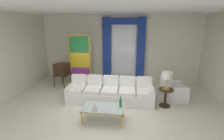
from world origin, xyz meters
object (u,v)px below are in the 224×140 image
object	(u,v)px
couch_white_long	(110,92)
peacock_figurine	(85,84)
table_lamp_brass	(167,76)
stained_glass_divider	(80,61)
vintage_tv	(62,70)
bottle_blue_decanter	(95,108)
coffee_table	(103,108)
armchair_white	(172,92)
round_side_table	(165,96)
bottle_crystal_tall	(121,103)

from	to	relation	value
couch_white_long	peacock_figurine	distance (m)	1.55
table_lamp_brass	stained_glass_divider	bearing A→B (deg)	154.97
couch_white_long	vintage_tv	distance (m)	2.59
table_lamp_brass	bottle_blue_decanter	bearing A→B (deg)	-145.50
coffee_table	armchair_white	xyz separation A→B (m)	(2.14, 1.74, -0.08)
vintage_tv	peacock_figurine	size ratio (longest dim) A/B	2.24
coffee_table	stained_glass_divider	xyz separation A→B (m)	(-1.56, 2.72, 0.69)
couch_white_long	armchair_white	xyz separation A→B (m)	(2.15, 0.43, -0.02)
couch_white_long	coffee_table	size ratio (longest dim) A/B	2.58
coffee_table	bottle_blue_decanter	distance (m)	0.31
round_side_table	couch_white_long	bearing A→B (deg)	174.94
coffee_table	bottle_crystal_tall	size ratio (longest dim) A/B	3.59
peacock_figurine	couch_white_long	bearing A→B (deg)	-38.59
stained_glass_divider	peacock_figurine	distance (m)	1.01
coffee_table	round_side_table	bearing A→B (deg)	32.07
stained_glass_divider	peacock_figurine	bearing A→B (deg)	-52.64
bottle_crystal_tall	peacock_figurine	distance (m)	2.79
bottle_crystal_tall	table_lamp_brass	bearing A→B (deg)	38.30
vintage_tv	peacock_figurine	bearing A→B (deg)	-10.03
round_side_table	table_lamp_brass	world-z (taller)	table_lamp_brass
couch_white_long	table_lamp_brass	distance (m)	1.97
coffee_table	peacock_figurine	xyz separation A→B (m)	(-1.22, 2.27, -0.15)
stained_glass_divider	coffee_table	bearing A→B (deg)	-60.15
bottle_blue_decanter	table_lamp_brass	distance (m)	2.49
coffee_table	stained_glass_divider	size ratio (longest dim) A/B	0.52
armchair_white	round_side_table	size ratio (longest dim) A/B	1.56
bottle_blue_decanter	bottle_crystal_tall	distance (m)	0.71
couch_white_long	armchair_white	world-z (taller)	couch_white_long
stained_glass_divider	round_side_table	world-z (taller)	stained_glass_divider
couch_white_long	peacock_figurine	bearing A→B (deg)	141.41
coffee_table	bottle_blue_decanter	xyz separation A→B (m)	(-0.18, -0.23, 0.11)
vintage_tv	stained_glass_divider	bearing A→B (deg)	20.00
coffee_table	peacock_figurine	size ratio (longest dim) A/B	1.91
couch_white_long	armchair_white	size ratio (longest dim) A/B	3.18
armchair_white	peacock_figurine	bearing A→B (deg)	170.96
vintage_tv	peacock_figurine	world-z (taller)	vintage_tv
armchair_white	bottle_crystal_tall	bearing A→B (deg)	-135.12
bottle_blue_decanter	stained_glass_divider	size ratio (longest dim) A/B	0.09
coffee_table	bottle_crystal_tall	xyz separation A→B (m)	(0.47, 0.07, 0.17)
vintage_tv	armchair_white	xyz separation A→B (m)	(4.43, -0.72, -0.44)
bottle_crystal_tall	table_lamp_brass	xyz separation A→B (m)	(1.36, 1.07, 0.49)
bottle_crystal_tall	round_side_table	size ratio (longest dim) A/B	0.54
coffee_table	bottle_blue_decanter	size ratio (longest dim) A/B	5.55
table_lamp_brass	couch_white_long	bearing A→B (deg)	174.94
bottle_crystal_tall	peacock_figurine	bearing A→B (deg)	127.44
stained_glass_divider	table_lamp_brass	bearing A→B (deg)	-25.03
vintage_tv	round_side_table	distance (m)	4.33
vintage_tv	armchair_white	distance (m)	4.51
coffee_table	bottle_blue_decanter	world-z (taller)	bottle_blue_decanter
round_side_table	table_lamp_brass	xyz separation A→B (m)	(0.00, 0.00, 0.67)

